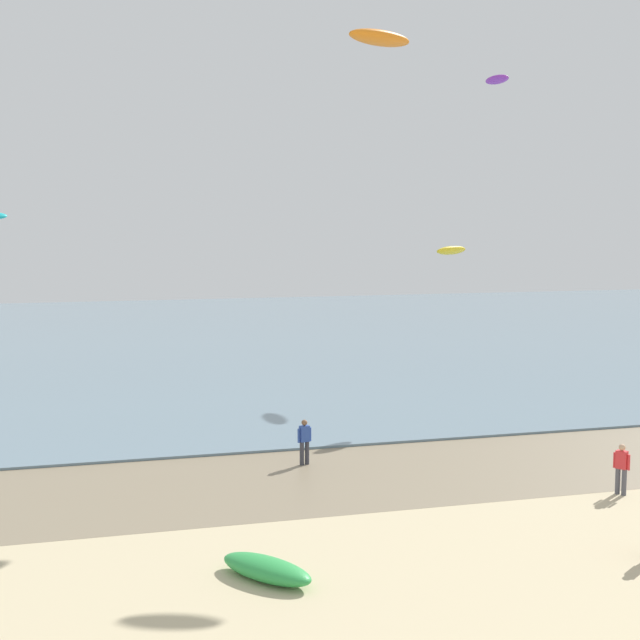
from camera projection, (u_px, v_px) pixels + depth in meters
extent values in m
cube|color=#84755B|center=(235.00, 485.00, 30.34)|extent=(120.00, 7.99, 0.01)
cube|color=slate|center=(150.00, 340.00, 67.76)|extent=(160.00, 70.00, 0.10)
cylinder|color=#4C4C56|center=(618.00, 481.00, 29.35)|extent=(0.16, 0.16, 0.88)
cylinder|color=#4C4C56|center=(624.00, 482.00, 29.21)|extent=(0.16, 0.16, 0.88)
cube|color=red|center=(622.00, 460.00, 29.20)|extent=(0.38, 0.42, 0.60)
sphere|color=tan|center=(622.00, 447.00, 29.15)|extent=(0.22, 0.22, 0.22)
cylinder|color=red|center=(615.00, 460.00, 29.36)|extent=(0.09, 0.09, 0.52)
cylinder|color=red|center=(629.00, 462.00, 29.04)|extent=(0.09, 0.09, 0.52)
cylinder|color=#383842|center=(302.00, 453.00, 32.84)|extent=(0.16, 0.16, 0.88)
cylinder|color=#383842|center=(307.00, 453.00, 32.95)|extent=(0.16, 0.16, 0.88)
cube|color=#2D4CA5|center=(304.00, 434.00, 32.81)|extent=(0.40, 0.30, 0.60)
sphere|color=brown|center=(304.00, 423.00, 32.77)|extent=(0.22, 0.22, 0.22)
cylinder|color=#2D4CA5|center=(299.00, 436.00, 32.70)|extent=(0.09, 0.09, 0.52)
cylinder|color=#2D4CA5|center=(310.00, 434.00, 32.93)|extent=(0.09, 0.09, 0.52)
ellipsoid|color=green|center=(267.00, 569.00, 22.29)|extent=(2.50, 2.81, 0.56)
ellipsoid|color=orange|center=(380.00, 38.00, 34.68)|extent=(3.32, 2.32, 0.69)
ellipsoid|color=purple|center=(497.00, 80.00, 53.44)|extent=(1.04, 2.49, 0.64)
ellipsoid|color=yellow|center=(451.00, 250.00, 40.98)|extent=(2.09, 1.55, 0.58)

